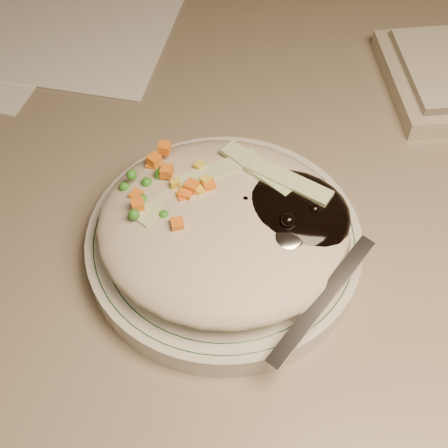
# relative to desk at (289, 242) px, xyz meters

# --- Properties ---
(desk) EXTENTS (1.40, 0.70, 0.74)m
(desk) POSITION_rel_desk_xyz_m (0.00, 0.00, 0.00)
(desk) COLOR #80725D
(desk) RESTS_ON ground
(plate) EXTENTS (0.22, 0.22, 0.02)m
(plate) POSITION_rel_desk_xyz_m (-0.05, -0.16, 0.21)
(plate) COLOR silver
(plate) RESTS_ON desk
(plate_rim) EXTENTS (0.21, 0.21, 0.00)m
(plate_rim) POSITION_rel_desk_xyz_m (-0.05, -0.16, 0.22)
(plate_rim) COLOR #144723
(plate_rim) RESTS_ON plate
(meal) EXTENTS (0.21, 0.19, 0.05)m
(meal) POSITION_rel_desk_xyz_m (-0.05, -0.16, 0.24)
(meal) COLOR #C1B59D
(meal) RESTS_ON plate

